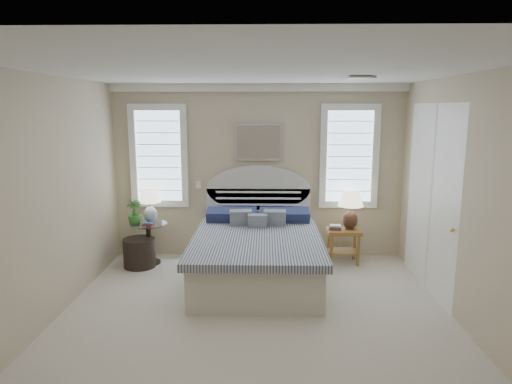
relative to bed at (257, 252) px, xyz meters
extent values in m
cube|color=beige|center=(0.00, -1.46, -0.39)|extent=(4.50, 5.00, 0.01)
cube|color=silver|center=(0.00, -1.46, 2.31)|extent=(4.50, 5.00, 0.01)
cube|color=beige|center=(0.00, 1.04, 0.96)|extent=(4.50, 0.02, 2.70)
cube|color=beige|center=(-2.25, -1.46, 0.96)|extent=(0.02, 5.00, 2.70)
cube|color=beige|center=(2.25, -1.46, 0.96)|extent=(0.02, 5.00, 2.70)
cube|color=white|center=(0.00, 1.00, 2.25)|extent=(4.50, 0.08, 0.12)
cube|color=#B2B2B2|center=(1.20, -0.66, 2.29)|extent=(0.30, 0.20, 0.02)
cube|color=white|center=(-0.95, 1.03, 0.76)|extent=(0.08, 0.01, 0.12)
cube|color=silver|center=(-1.55, 1.02, 1.21)|extent=(0.90, 0.06, 1.60)
cube|color=silver|center=(1.40, 1.02, 1.21)|extent=(0.90, 0.06, 1.60)
cube|color=silver|center=(0.00, 1.00, 1.43)|extent=(0.74, 0.04, 0.58)
cube|color=white|center=(2.23, -0.26, 0.81)|extent=(0.02, 1.80, 2.40)
cube|color=beige|center=(0.00, -0.13, -0.11)|extent=(1.60, 2.10, 0.55)
cube|color=navy|center=(0.00, -0.18, 0.20)|extent=(1.72, 2.15, 0.10)
cube|color=beige|center=(0.00, 0.98, 0.16)|extent=(1.62, 0.08, 1.10)
cube|color=navy|center=(-0.40, 0.70, 0.34)|extent=(0.75, 0.31, 0.23)
cube|color=navy|center=(0.40, 0.70, 0.34)|extent=(0.75, 0.31, 0.23)
cube|color=navy|center=(-0.25, 0.47, 0.32)|extent=(0.33, 0.20, 0.34)
cube|color=navy|center=(0.25, 0.47, 0.32)|extent=(0.33, 0.20, 0.34)
cube|color=navy|center=(0.00, 0.37, 0.30)|extent=(0.28, 0.14, 0.29)
cylinder|color=black|center=(-1.65, 0.59, -0.37)|extent=(0.32, 0.32, 0.03)
cylinder|color=black|center=(-1.65, 0.59, -0.09)|extent=(0.08, 0.08, 0.60)
cylinder|color=silver|center=(-1.65, 0.59, 0.23)|extent=(0.56, 0.56, 0.02)
cube|color=olive|center=(1.30, 0.69, 0.11)|extent=(0.50, 0.40, 0.06)
cube|color=olive|center=(1.30, 0.69, -0.21)|extent=(0.44, 0.34, 0.03)
cube|color=olive|center=(1.10, 0.54, -0.15)|extent=(0.04, 0.04, 0.47)
cube|color=olive|center=(1.10, 0.84, -0.15)|extent=(0.04, 0.04, 0.47)
cube|color=olive|center=(1.50, 0.54, -0.15)|extent=(0.04, 0.04, 0.47)
cube|color=olive|center=(1.50, 0.84, -0.15)|extent=(0.04, 0.04, 0.47)
cylinder|color=black|center=(-1.76, 0.45, -0.17)|extent=(0.59, 0.59, 0.43)
cylinder|color=white|center=(-1.63, 0.65, 0.26)|extent=(0.12, 0.12, 0.03)
ellipsoid|color=white|center=(-1.63, 0.65, 0.36)|extent=(0.23, 0.23, 0.25)
cylinder|color=gold|center=(-1.63, 0.65, 0.52)|extent=(0.03, 0.03, 0.09)
cylinder|color=black|center=(1.39, 0.71, 0.16)|extent=(0.16, 0.16, 0.03)
ellipsoid|color=black|center=(1.39, 0.71, 0.28)|extent=(0.29, 0.29, 0.29)
cylinder|color=gold|center=(1.39, 0.71, 0.46)|extent=(0.04, 0.04, 0.10)
imported|color=#306D2B|center=(-1.82, 0.48, 0.43)|extent=(0.22, 0.22, 0.37)
cube|color=maroon|center=(-1.62, 0.47, 0.25)|extent=(0.18, 0.14, 0.02)
cube|color=#2A4F7F|center=(-1.62, 0.47, 0.28)|extent=(0.17, 0.13, 0.02)
cube|color=maroon|center=(1.17, 0.66, 0.16)|extent=(0.19, 0.15, 0.02)
cube|color=#2A4F7F|center=(1.17, 0.66, 0.18)|extent=(0.18, 0.14, 0.02)
cube|color=#EFEBC5|center=(1.17, 0.66, 0.21)|extent=(0.17, 0.13, 0.02)
camera|label=1|loc=(0.12, -6.02, 1.96)|focal=32.00mm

